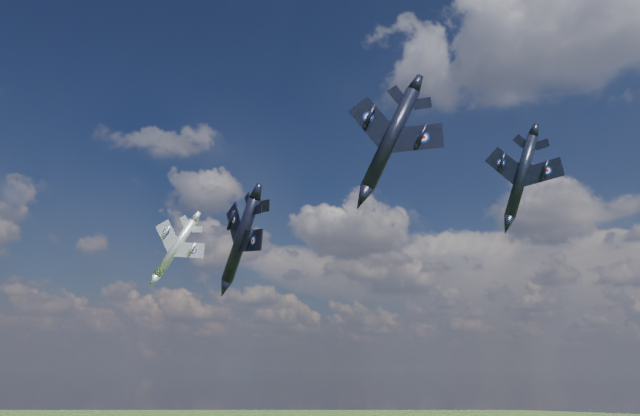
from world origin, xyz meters
The scene contains 4 objects.
jet_lead_navy centered at (-5.97, 7.26, 80.51)m, with size 11.90×16.59×3.43m, color black, non-canonical shape.
jet_right_navy centered at (23.69, -7.36, 83.84)m, with size 9.71×13.54×2.80m, color black, non-canonical shape.
jet_high_navy centered at (26.41, 24.98, 88.36)m, with size 10.92×15.22×3.15m, color black, non-canonical shape.
jet_left_silver centered at (-22.84, 11.74, 81.90)m, with size 9.82×13.70×2.83m, color #ADAFB9, non-canonical shape.
Camera 1 is at (47.11, -54.40, 63.99)m, focal length 35.00 mm.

